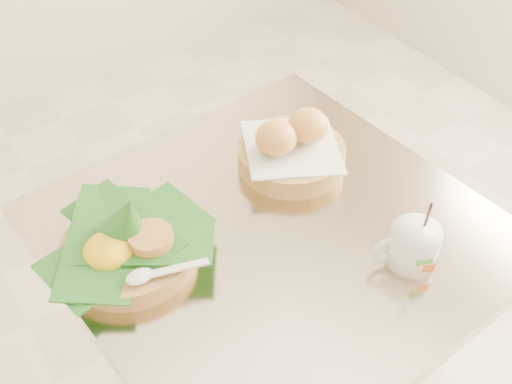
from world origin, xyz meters
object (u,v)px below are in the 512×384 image
cafe_table (271,306)px  coffee_mug (413,245)px  bread_basket (292,149)px  rice_basket (127,244)px

cafe_table → coffee_mug: (0.14, -0.18, 0.26)m
bread_basket → coffee_mug: size_ratio=1.66×
rice_basket → bread_basket: rice_basket is taller
coffee_mug → rice_basket: bearing=146.2°
cafe_table → coffee_mug: size_ratio=5.42×
cafe_table → coffee_mug: coffee_mug is taller
cafe_table → rice_basket: rice_basket is taller
rice_basket → bread_basket: 0.37m
rice_basket → coffee_mug: (0.38, -0.26, 0.00)m
rice_basket → coffee_mug: size_ratio=1.96×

